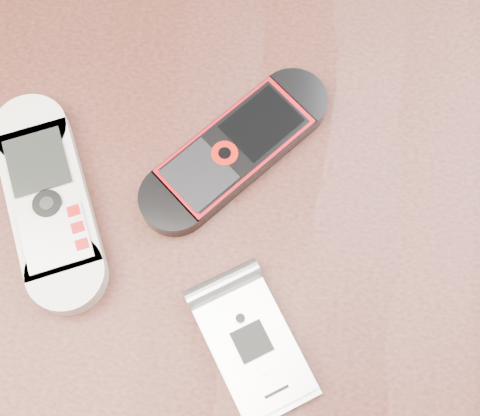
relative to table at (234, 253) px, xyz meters
The scene contains 5 objects.
ground 0.64m from the table, ahead, with size 4.00×4.00×0.00m, color #472B19.
table is the anchor object (origin of this frame).
nokia_white 0.17m from the table, behind, with size 0.05×0.16×0.02m, color beige.
nokia_black_red 0.12m from the table, 92.95° to the left, with size 0.05×0.16×0.02m, color black.
motorola_razr 0.15m from the table, 76.35° to the right, with size 0.05×0.10×0.02m, color silver.
Camera 1 is at (0.02, -0.15, 1.18)m, focal length 50.00 mm.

